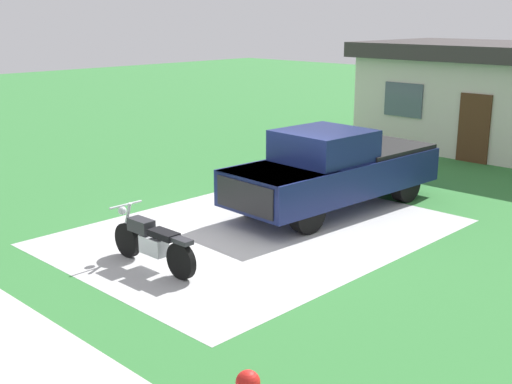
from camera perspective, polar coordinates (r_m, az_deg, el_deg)
name	(u,v)px	position (r m, az deg, el deg)	size (l,w,h in m)	color
ground_plane	(257,232)	(13.72, 0.13, -3.51)	(80.00, 80.00, 0.00)	#337737
driveway_pad	(257,232)	(13.72, 0.13, -3.50)	(5.95, 7.95, 0.01)	#B8B8B8
motorcycle	(152,242)	(11.86, -9.04, -4.35)	(2.21, 0.70, 1.09)	black
pickup_truck	(336,168)	(15.31, 6.99, 2.08)	(2.30, 5.72, 1.90)	black
neighbor_house	(512,97)	(23.24, 21.41, 7.74)	(9.60, 5.60, 3.50)	beige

